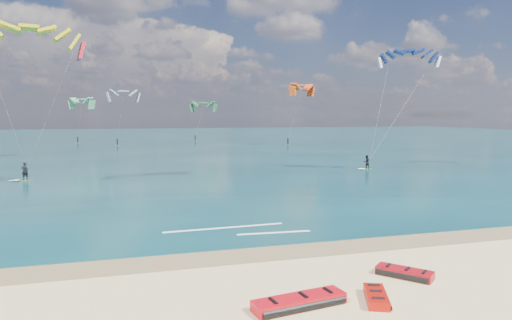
{
  "coord_description": "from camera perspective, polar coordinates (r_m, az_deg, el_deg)",
  "views": [
    {
      "loc": [
        -3.37,
        -16.7,
        6.4
      ],
      "look_at": [
        3.69,
        8.0,
        3.86
      ],
      "focal_mm": 32.0,
      "sensor_mm": 36.0,
      "label": 1
    }
  ],
  "objects": [
    {
      "name": "shoreline_foam",
      "position": [
        25.7,
        -1.72,
        -8.68
      ],
      "size": [
        7.87,
        2.31,
        0.01
      ],
      "color": "white",
      "rests_on": "ground"
    },
    {
      "name": "packed_kite_mid",
      "position": [
        19.57,
        18.05,
        -13.72
      ],
      "size": [
        2.34,
        2.51,
        0.39
      ],
      "primitive_type": null,
      "rotation": [
        0.0,
        0.0,
        -0.88
      ],
      "color": "#A00B12",
      "rests_on": "ground"
    },
    {
      "name": "kitesurfer_main",
      "position": [
        45.46,
        -26.74,
        6.75
      ],
      "size": [
        9.66,
        9.59,
        15.15
      ],
      "rotation": [
        0.0,
        0.0,
        0.32
      ],
      "color": "gold",
      "rests_on": "sea"
    },
    {
      "name": "packed_kite_left",
      "position": [
        16.08,
        5.42,
        -17.84
      ],
      "size": [
        3.62,
        1.72,
        0.44
      ],
      "primitive_type": null,
      "rotation": [
        0.0,
        0.0,
        0.15
      ],
      "color": "red",
      "rests_on": "ground"
    },
    {
      "name": "packed_kite_right",
      "position": [
        16.98,
        14.75,
        -16.69
      ],
      "size": [
        1.71,
        2.22,
        0.37
      ],
      "primitive_type": null,
      "rotation": [
        0.0,
        0.0,
        1.17
      ],
      "color": "#A70E07",
      "rests_on": "ground"
    },
    {
      "name": "sea",
      "position": [
        120.92,
        -14.36,
        2.45
      ],
      "size": [
        320.0,
        200.0,
        0.04
      ],
      "primitive_type": "cube",
      "color": "#092D34",
      "rests_on": "ground"
    },
    {
      "name": "kitesurfer_far",
      "position": [
        54.19,
        16.22,
        6.84
      ],
      "size": [
        8.45,
        6.26,
        14.71
      ],
      "rotation": [
        0.0,
        0.0,
        0.26
      ],
      "color": "#A8D820",
      "rests_on": "sea"
    },
    {
      "name": "wet_sand_strip",
      "position": [
        20.99,
        -6.09,
        -12.13
      ],
      "size": [
        320.0,
        2.4,
        0.01
      ],
      "primitive_type": "cube",
      "color": "brown",
      "rests_on": "ground"
    },
    {
      "name": "distant_kites",
      "position": [
        97.52,
        -17.97,
        4.88
      ],
      "size": [
        74.97,
        43.9,
        12.46
      ],
      "color": "teal",
      "rests_on": "ground"
    },
    {
      "name": "ground",
      "position": [
        57.16,
        -12.48,
        -0.92
      ],
      "size": [
        320.0,
        320.0,
        0.0
      ],
      "primitive_type": "plane",
      "color": "tan",
      "rests_on": "ground"
    }
  ]
}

